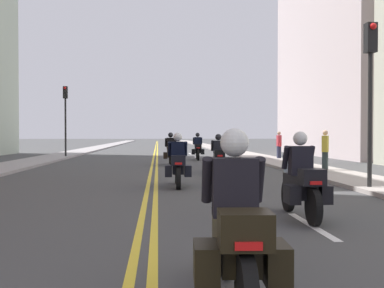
{
  "coord_description": "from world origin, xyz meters",
  "views": [
    {
      "loc": [
        0.18,
        0.32,
        1.54
      ],
      "look_at": [
        1.81,
        22.63,
        1.1
      ],
      "focal_mm": 43.58,
      "sensor_mm": 36.0,
      "label": 1
    }
  ],
  "objects_px": {
    "motorcycle_5": "(198,149)",
    "traffic_light_far": "(65,108)",
    "pedestrian_0": "(325,151)",
    "traffic_light_near": "(370,75)",
    "motorcycle_0": "(236,234)",
    "motorcycle_3": "(219,157)",
    "pedestrian_1": "(279,145)",
    "motorcycle_2": "(178,165)",
    "motorcycle_1": "(302,183)",
    "motorcycle_4": "(171,152)"
  },
  "relations": [
    {
      "from": "motorcycle_5",
      "to": "traffic_light_far",
      "type": "relative_size",
      "value": 0.47
    },
    {
      "from": "pedestrian_0",
      "to": "traffic_light_near",
      "type": "bearing_deg",
      "value": -158.78
    },
    {
      "from": "motorcycle_0",
      "to": "pedestrian_0",
      "type": "height_order",
      "value": "pedestrian_0"
    },
    {
      "from": "motorcycle_5",
      "to": "motorcycle_3",
      "type": "bearing_deg",
      "value": -87.72
    },
    {
      "from": "pedestrian_1",
      "to": "traffic_light_near",
      "type": "bearing_deg",
      "value": -8.37
    },
    {
      "from": "motorcycle_2",
      "to": "traffic_light_near",
      "type": "xyz_separation_m",
      "value": [
        5.18,
        -1.44,
        2.53
      ]
    },
    {
      "from": "motorcycle_0",
      "to": "motorcycle_1",
      "type": "distance_m",
      "value": 4.66
    },
    {
      "from": "motorcycle_3",
      "to": "motorcycle_5",
      "type": "bearing_deg",
      "value": 93.24
    },
    {
      "from": "motorcycle_0",
      "to": "motorcycle_5",
      "type": "relative_size",
      "value": 1.03
    },
    {
      "from": "traffic_light_far",
      "to": "pedestrian_1",
      "type": "xyz_separation_m",
      "value": [
        13.52,
        -3.49,
        -2.39
      ]
    },
    {
      "from": "motorcycle_0",
      "to": "motorcycle_3",
      "type": "relative_size",
      "value": 1.01
    },
    {
      "from": "motorcycle_1",
      "to": "motorcycle_5",
      "type": "relative_size",
      "value": 0.98
    },
    {
      "from": "motorcycle_5",
      "to": "traffic_light_near",
      "type": "height_order",
      "value": "traffic_light_near"
    },
    {
      "from": "traffic_light_far",
      "to": "motorcycle_1",
      "type": "bearing_deg",
      "value": -69.31
    },
    {
      "from": "motorcycle_3",
      "to": "traffic_light_far",
      "type": "xyz_separation_m",
      "value": [
        -8.58,
        12.79,
        2.66
      ]
    },
    {
      "from": "motorcycle_2",
      "to": "motorcycle_3",
      "type": "bearing_deg",
      "value": 70.49
    },
    {
      "from": "motorcycle_5",
      "to": "traffic_light_far",
      "type": "height_order",
      "value": "traffic_light_far"
    },
    {
      "from": "motorcycle_4",
      "to": "traffic_light_near",
      "type": "bearing_deg",
      "value": -66.17
    },
    {
      "from": "motorcycle_2",
      "to": "pedestrian_0",
      "type": "distance_m",
      "value": 7.84
    },
    {
      "from": "motorcycle_3",
      "to": "pedestrian_0",
      "type": "xyz_separation_m",
      "value": [
        4.36,
        -0.16,
        0.26
      ]
    },
    {
      "from": "motorcycle_5",
      "to": "pedestrian_1",
      "type": "height_order",
      "value": "pedestrian_1"
    },
    {
      "from": "motorcycle_1",
      "to": "traffic_light_near",
      "type": "distance_m",
      "value": 5.68
    },
    {
      "from": "motorcycle_0",
      "to": "pedestrian_1",
      "type": "distance_m",
      "value": 24.84
    },
    {
      "from": "pedestrian_0",
      "to": "motorcycle_5",
      "type": "bearing_deg",
      "value": 54.56
    },
    {
      "from": "motorcycle_0",
      "to": "motorcycle_3",
      "type": "xyz_separation_m",
      "value": [
        1.76,
        14.61,
        -0.03
      ]
    },
    {
      "from": "traffic_light_near",
      "to": "pedestrian_1",
      "type": "relative_size",
      "value": 2.62
    },
    {
      "from": "motorcycle_0",
      "to": "motorcycle_3",
      "type": "bearing_deg",
      "value": 86.03
    },
    {
      "from": "motorcycle_3",
      "to": "motorcycle_0",
      "type": "bearing_deg",
      "value": -93.72
    },
    {
      "from": "motorcycle_2",
      "to": "motorcycle_0",
      "type": "bearing_deg",
      "value": -88.29
    },
    {
      "from": "traffic_light_far",
      "to": "pedestrian_0",
      "type": "height_order",
      "value": "traffic_light_far"
    },
    {
      "from": "motorcycle_5",
      "to": "pedestrian_0",
      "type": "bearing_deg",
      "value": -63.93
    },
    {
      "from": "motorcycle_3",
      "to": "motorcycle_5",
      "type": "xyz_separation_m",
      "value": [
        -0.02,
        9.72,
        0.04
      ]
    },
    {
      "from": "motorcycle_1",
      "to": "motorcycle_5",
      "type": "xyz_separation_m",
      "value": [
        -0.19,
        20.09,
        0.02
      ]
    },
    {
      "from": "motorcycle_1",
      "to": "motorcycle_4",
      "type": "relative_size",
      "value": 0.98
    },
    {
      "from": "motorcycle_3",
      "to": "pedestrian_0",
      "type": "height_order",
      "value": "pedestrian_0"
    },
    {
      "from": "motorcycle_0",
      "to": "motorcycle_4",
      "type": "distance_m",
      "value": 19.53
    },
    {
      "from": "motorcycle_2",
      "to": "motorcycle_4",
      "type": "relative_size",
      "value": 1.0
    },
    {
      "from": "motorcycle_1",
      "to": "motorcycle_4",
      "type": "height_order",
      "value": "motorcycle_4"
    },
    {
      "from": "motorcycle_3",
      "to": "traffic_light_near",
      "type": "bearing_deg",
      "value": -59.31
    },
    {
      "from": "motorcycle_1",
      "to": "motorcycle_3",
      "type": "bearing_deg",
      "value": 90.96
    },
    {
      "from": "motorcycle_1",
      "to": "motorcycle_2",
      "type": "relative_size",
      "value": 0.98
    },
    {
      "from": "motorcycle_2",
      "to": "motorcycle_3",
      "type": "distance_m",
      "value": 5.27
    },
    {
      "from": "motorcycle_0",
      "to": "traffic_light_far",
      "type": "bearing_deg",
      "value": 106.87
    },
    {
      "from": "motorcycle_3",
      "to": "traffic_light_near",
      "type": "height_order",
      "value": "traffic_light_near"
    },
    {
      "from": "motorcycle_3",
      "to": "traffic_light_far",
      "type": "distance_m",
      "value": 15.63
    },
    {
      "from": "motorcycle_5",
      "to": "motorcycle_4",
      "type": "bearing_deg",
      "value": -108.23
    },
    {
      "from": "motorcycle_1",
      "to": "motorcycle_2",
      "type": "distance_m",
      "value": 5.81
    },
    {
      "from": "motorcycle_3",
      "to": "motorcycle_4",
      "type": "bearing_deg",
      "value": 113.22
    },
    {
      "from": "traffic_light_far",
      "to": "motorcycle_3",
      "type": "bearing_deg",
      "value": -56.16
    },
    {
      "from": "motorcycle_0",
      "to": "traffic_light_near",
      "type": "relative_size",
      "value": 0.5
    }
  ]
}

